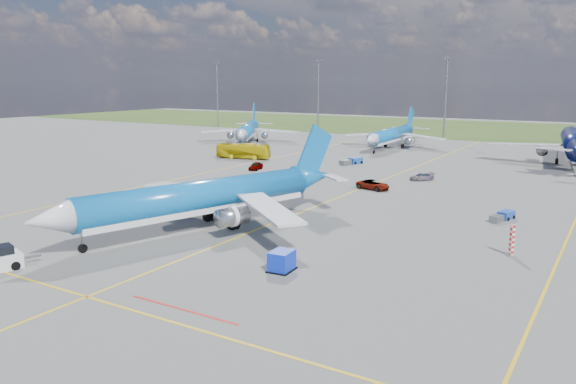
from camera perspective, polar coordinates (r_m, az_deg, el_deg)
The scene contains 16 objects.
ground at distance 60.36m, azimuth -4.88°, elevation -4.50°, with size 400.00×400.00×0.00m, color #585855.
grass_strip at distance 200.41m, azimuth 21.46°, elevation 5.85°, with size 400.00×80.00×0.01m, color #2D4719.
taxiway_lines at distance 83.60m, azimuth 6.49°, elevation -0.07°, with size 60.25×160.00×0.02m.
floodlight_masts at distance 158.69m, azimuth 22.78°, elevation 9.07°, with size 202.20×0.50×22.70m.
warning_post at distance 57.37m, azimuth 21.82°, elevation -4.58°, with size 0.50×0.50×3.00m, color red.
bg_jet_nw at distance 149.54m, azimuth -4.09°, elevation 4.99°, with size 28.07×36.84×9.65m, color #0C62AF, non-canonical shape.
bg_jet_nnw at distance 139.84m, azimuth 10.41°, elevation 4.40°, with size 27.01×35.46×9.29m, color #0C62AF, non-canonical shape.
bg_jet_n at distance 126.58m, azimuth 26.84°, elevation 2.65°, with size 34.19×44.87×11.75m, color #070E3F, non-canonical shape.
main_airliner at distance 63.73m, azimuth -8.79°, elevation -3.74°, with size 30.61×40.17×10.52m, color #0C62AF, non-canonical shape.
uld_container at distance 49.39m, azimuth -0.64°, elevation -7.01°, with size 1.77×2.21×1.77m, color #0D2DC0.
apron_bus at distance 119.62m, azimuth -4.57°, elevation 4.18°, with size 2.70×11.56×3.22m, color gold.
service_car_a at distance 104.56m, azimuth -3.29°, elevation 2.66°, with size 1.66×4.13×1.41m, color #999999.
service_car_b at distance 86.47m, azimuth 8.65°, elevation 0.74°, with size 2.40×5.21×1.45m, color #999999.
service_car_c at distance 95.99m, azimuth 13.45°, elevation 1.53°, with size 1.68×4.12×1.20m, color #999999.
baggage_tug_w at distance 71.62m, azimuth 20.99°, elevation -2.32°, with size 2.33×4.50×0.98m.
baggage_tug_c at distance 112.02m, azimuth 6.52°, elevation 3.12°, with size 3.09×5.57×1.21m.
Camera 1 is at (34.47, -46.74, 16.42)m, focal length 35.00 mm.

